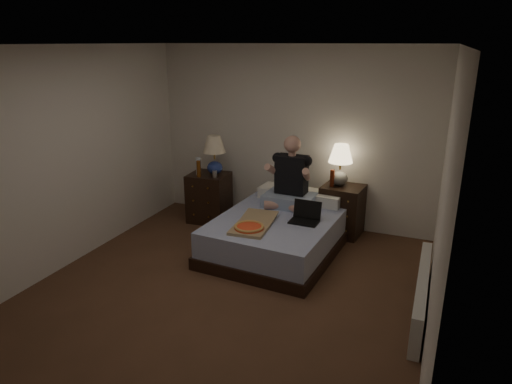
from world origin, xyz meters
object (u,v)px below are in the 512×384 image
at_px(lamp_right, 340,165).
at_px(beer_bottle_left, 199,169).
at_px(nightstand_right, 342,210).
at_px(laptop, 304,213).
at_px(beer_bottle_right, 332,178).
at_px(radiator, 421,293).
at_px(water_bottle, 198,166).
at_px(lamp_left, 214,155).
at_px(soda_can, 215,174).
at_px(nightstand_left, 209,197).
at_px(bed, 278,234).
at_px(person, 290,172).
at_px(pizza_box, 249,228).

xyz_separation_m(lamp_right, beer_bottle_left, (-1.90, -0.43, -0.14)).
relative_size(nightstand_right, laptop, 2.02).
height_order(beer_bottle_right, radiator, beer_bottle_right).
distance_m(water_bottle, beer_bottle_right, 1.90).
distance_m(lamp_left, soda_can, 0.29).
relative_size(nightstand_left, soda_can, 7.11).
relative_size(bed, lamp_right, 3.26).
relative_size(beer_bottle_left, person, 0.25).
relative_size(nightstand_left, radiator, 0.44).
bearing_deg(water_bottle, laptop, -18.10).
bearing_deg(pizza_box, beer_bottle_left, 136.35).
distance_m(nightstand_left, laptop, 1.77).
bearing_deg(nightstand_right, beer_bottle_left, -162.25).
distance_m(nightstand_left, lamp_left, 0.64).
xyz_separation_m(beer_bottle_right, laptop, (-0.13, -0.83, -0.22)).
relative_size(water_bottle, soda_can, 2.50).
distance_m(beer_bottle_left, beer_bottle_right, 1.86).
bearing_deg(lamp_left, beer_bottle_left, -126.07).
bearing_deg(radiator, nightstand_right, 125.12).
bearing_deg(nightstand_right, soda_can, -162.18).
bearing_deg(lamp_left, lamp_right, 7.26).
height_order(pizza_box, radiator, pizza_box).
xyz_separation_m(lamp_right, pizza_box, (-0.72, -1.40, -0.47)).
relative_size(soda_can, radiator, 0.06).
height_order(lamp_left, pizza_box, lamp_left).
bearing_deg(laptop, nightstand_right, 74.42).
bearing_deg(nightstand_left, laptop, -24.87).
height_order(nightstand_right, radiator, nightstand_right).
height_order(water_bottle, beer_bottle_right, water_bottle).
bearing_deg(soda_can, bed, -22.65).
bearing_deg(soda_can, beer_bottle_left, -168.69).
distance_m(water_bottle, beer_bottle_left, 0.10).
xyz_separation_m(nightstand_left, laptop, (1.63, -0.65, 0.22)).
bearing_deg(radiator, beer_bottle_right, 129.65).
xyz_separation_m(nightstand_left, beer_bottle_left, (-0.06, -0.17, 0.47)).
bearing_deg(person, laptop, -52.84).
distance_m(bed, nightstand_left, 1.42).
bearing_deg(laptop, beer_bottle_right, 82.45).
xyz_separation_m(lamp_left, lamp_right, (1.76, 0.22, -0.03)).
distance_m(water_bottle, soda_can, 0.29).
height_order(lamp_left, beer_bottle_right, lamp_left).
bearing_deg(lamp_left, pizza_box, -48.60).
distance_m(beer_bottle_right, radiator, 2.08).
bearing_deg(laptop, nightstand_left, 159.57).
bearing_deg(lamp_left, beer_bottle_right, 4.74).
bearing_deg(soda_can, person, -1.81).
height_order(nightstand_left, lamp_right, lamp_right).
bearing_deg(water_bottle, pizza_box, -40.52).
bearing_deg(pizza_box, person, 76.30).
relative_size(bed, lamp_left, 3.26).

